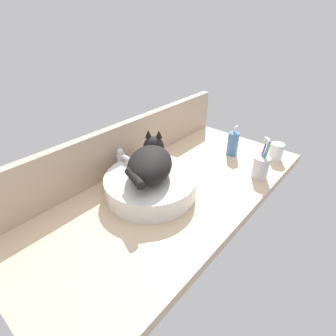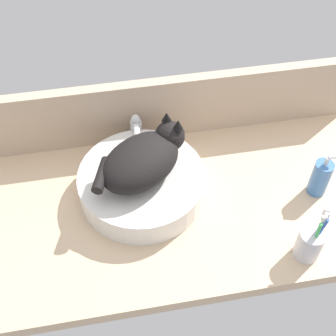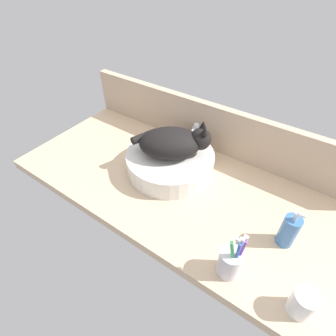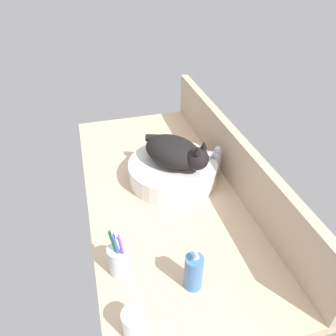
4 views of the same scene
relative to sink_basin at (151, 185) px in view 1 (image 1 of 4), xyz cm
name	(u,v)px [view 1 (image 1 of 4)]	position (x,y,z in cm)	size (l,w,h in cm)	color
ground_plane	(171,195)	(6.39, -5.24, -6.16)	(133.98, 61.86, 4.00)	#D1B28E
backsplash_panel	(122,147)	(6.39, 23.89, 6.78)	(133.98, 3.60, 21.87)	tan
sink_basin	(151,185)	(0.00, 0.00, 0.00)	(36.86, 36.86, 8.32)	silver
cat	(150,162)	(1.05, 0.87, 9.92)	(30.21, 28.50, 14.00)	black
faucet	(123,162)	(1.06, 17.95, 3.14)	(3.60, 11.85, 13.60)	silver
soap_dispenser	(233,143)	(51.26, -8.47, 1.96)	(5.45, 5.45, 15.27)	#3F72B2
toothbrush_cup	(261,166)	(40.49, -28.35, 1.26)	(6.87, 6.87, 18.72)	silver
water_glass	(276,152)	(60.74, -27.57, -0.38)	(6.46, 6.46, 8.55)	white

